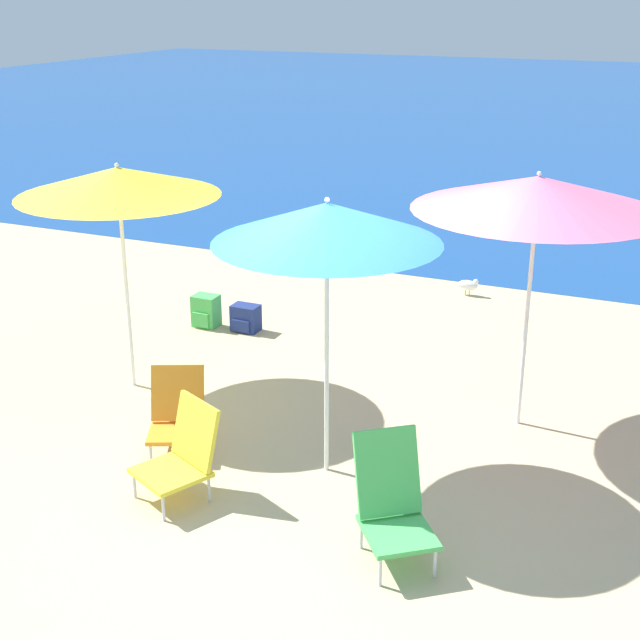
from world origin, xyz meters
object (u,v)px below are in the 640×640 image
(beach_chair_orange, at_px, (177,412))
(seagull, at_px, (468,285))
(beach_chair_green, at_px, (392,500))
(backpack_navy, at_px, (246,318))
(beach_umbrella_blue, at_px, (327,223))
(beach_umbrella_yellow, at_px, (118,182))
(beach_chair_yellow, at_px, (183,452))
(beach_umbrella_pink, at_px, (538,194))
(backpack_green, at_px, (206,311))

(beach_chair_orange, relative_size, seagull, 2.56)
(beach_chair_green, height_order, seagull, beach_chair_green)
(backpack_navy, bearing_deg, beach_chair_orange, -73.62)
(beach_chair_green, xyz_separation_m, seagull, (-0.96, 5.63, -0.27))
(beach_umbrella_blue, xyz_separation_m, beach_umbrella_yellow, (-2.41, 0.74, -0.03))
(beach_umbrella_blue, distance_m, seagull, 5.16)
(beach_chair_orange, bearing_deg, beach_umbrella_blue, -18.63)
(beach_umbrella_yellow, xyz_separation_m, beach_chair_yellow, (1.56, -1.54, -1.67))
(beach_umbrella_blue, bearing_deg, beach_umbrella_pink, 49.31)
(beach_umbrella_yellow, bearing_deg, beach_chair_yellow, -44.68)
(beach_umbrella_blue, bearing_deg, seagull, 91.13)
(beach_umbrella_pink, height_order, seagull, beach_umbrella_pink)
(beach_umbrella_blue, height_order, beach_umbrella_yellow, beach_umbrella_blue)
(beach_umbrella_pink, distance_m, beach_umbrella_blue, 1.93)
(beach_umbrella_pink, bearing_deg, beach_chair_green, -99.69)
(beach_chair_yellow, distance_m, backpack_green, 3.70)
(beach_umbrella_pink, relative_size, beach_chair_green, 2.68)
(beach_chair_yellow, bearing_deg, backpack_navy, 136.11)
(beach_chair_green, height_order, backpack_green, beach_chair_green)
(beach_umbrella_pink, distance_m, backpack_navy, 4.04)
(beach_chair_orange, xyz_separation_m, beach_chair_green, (2.19, -0.70, 0.09))
(beach_chair_yellow, height_order, backpack_green, beach_chair_yellow)
(beach_chair_green, xyz_separation_m, backpack_navy, (-2.97, 3.37, -0.26))
(beach_chair_yellow, distance_m, beach_chair_green, 1.72)
(beach_umbrella_blue, relative_size, beach_chair_yellow, 2.99)
(backpack_navy, bearing_deg, beach_umbrella_pink, -17.27)
(beach_chair_green, distance_m, seagull, 5.72)
(beach_chair_green, bearing_deg, beach_umbrella_pink, 42.28)
(beach_umbrella_pink, relative_size, beach_umbrella_yellow, 1.04)
(beach_umbrella_blue, bearing_deg, beach_chair_green, -44.68)
(beach_umbrella_blue, distance_m, beach_chair_green, 2.06)
(beach_umbrella_pink, bearing_deg, backpack_green, 165.59)
(seagull, bearing_deg, beach_umbrella_blue, -88.87)
(beach_umbrella_blue, distance_m, backpack_green, 4.05)
(beach_chair_green, relative_size, backpack_green, 2.29)
(seagull, bearing_deg, beach_umbrella_pink, -67.75)
(beach_umbrella_pink, relative_size, backpack_navy, 7.45)
(backpack_green, bearing_deg, beach_umbrella_blue, -43.42)
(backpack_navy, bearing_deg, beach_chair_green, -48.60)
(beach_umbrella_yellow, relative_size, backpack_navy, 7.18)
(beach_chair_yellow, distance_m, beach_chair_orange, 0.80)
(seagull, bearing_deg, beach_chair_orange, -103.97)
(beach_umbrella_blue, bearing_deg, beach_umbrella_yellow, 162.92)
(beach_umbrella_yellow, height_order, beach_chair_yellow, beach_umbrella_yellow)
(beach_umbrella_pink, distance_m, beach_chair_yellow, 3.56)
(backpack_green, relative_size, seagull, 1.39)
(beach_umbrella_blue, relative_size, seagull, 8.44)
(beach_umbrella_pink, xyz_separation_m, beach_chair_orange, (-2.58, -1.62, -1.79))
(beach_umbrella_yellow, distance_m, backpack_navy, 2.61)
(beach_chair_yellow, xyz_separation_m, beach_chair_green, (1.72, -0.06, 0.04))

